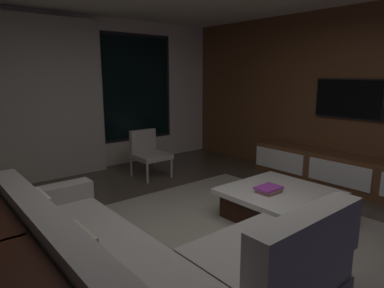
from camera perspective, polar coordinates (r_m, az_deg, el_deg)
floor at (r=3.46m, az=4.13°, el=-17.88°), size 9.20×9.20×0.00m
back_wall_with_window at (r=6.13m, az=-20.43°, el=7.58°), size 6.60×0.30×2.70m
media_wall at (r=5.61m, az=27.70°, el=6.72°), size 0.12×7.80×2.70m
area_rug at (r=3.63m, az=9.44°, el=-16.46°), size 3.20×3.80×0.01m
sectional_couch at (r=2.73m, az=-8.66°, el=-19.78°), size 1.98×2.50×0.82m
coffee_table at (r=4.21m, az=14.51°, el=-9.83°), size 1.16×1.16×0.36m
book_stack_on_coffee_table at (r=4.05m, az=12.84°, el=-7.49°), size 0.30×0.22×0.07m
accent_chair_near_window at (r=5.76m, az=-7.45°, el=-1.17°), size 0.55×0.57×0.78m
media_console at (r=5.55m, az=24.96°, el=-4.63°), size 0.46×3.10×0.52m
mounted_tv at (r=5.61m, az=24.91°, el=6.97°), size 0.05×1.02×0.59m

